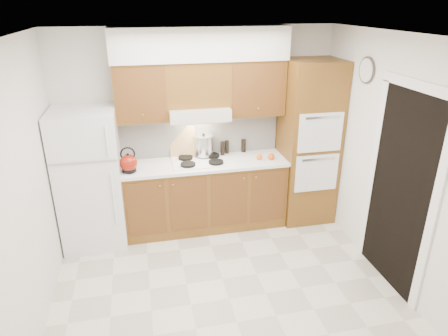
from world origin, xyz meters
The scene contains 26 objects.
floor centered at (0.00, 0.00, 0.00)m, with size 3.60×3.60×0.00m, color beige.
ceiling centered at (0.00, 0.00, 2.60)m, with size 3.60×3.60×0.00m, color white.
wall_back centered at (0.00, 1.50, 1.30)m, with size 3.60×0.02×2.60m, color silver.
wall_left centered at (-1.80, 0.00, 1.30)m, with size 0.02×3.00×2.60m, color silver.
wall_right centered at (1.80, 0.00, 1.30)m, with size 0.02×3.00×2.60m, color silver.
fridge centered at (-1.41, 1.14, 0.86)m, with size 0.75×0.72×1.72m, color white.
base_cabinets centered at (0.02, 1.20, 0.45)m, with size 2.11×0.60×0.90m, color brown.
countertop centered at (0.03, 1.19, 0.92)m, with size 2.13×0.62×0.04m, color white.
backsplash centered at (0.02, 1.49, 1.22)m, with size 2.11×0.03×0.56m, color white.
oven_cabinet centered at (1.44, 1.18, 1.10)m, with size 0.70×0.65×2.20m, color brown.
upper_cab_left centered at (-0.71, 1.33, 1.85)m, with size 0.63×0.33×0.70m, color brown.
upper_cab_right centered at (0.72, 1.33, 1.85)m, with size 0.73×0.33×0.70m, color brown.
range_hood centered at (-0.02, 1.27, 1.57)m, with size 0.75×0.45×0.15m, color silver.
upper_cab_over_hood centered at (-0.02, 1.33, 1.92)m, with size 0.75×0.33×0.55m, color brown.
soffit centered at (0.03, 1.32, 2.40)m, with size 2.13×0.36×0.40m, color silver.
cooktop centered at (-0.02, 1.21, 0.95)m, with size 0.74×0.50×0.01m, color white.
doorway centered at (1.79, -0.35, 1.05)m, with size 0.02×0.90×2.10m, color black.
wall_clock centered at (1.79, 0.55, 2.15)m, with size 0.30×0.30×0.02m, color #3F3833.
kettle centered at (-0.93, 1.07, 1.06)m, with size 0.21×0.21×0.21m, color maroon.
cutting_board centered at (-0.22, 1.45, 1.14)m, with size 0.32×0.02×0.43m, color tan.
stock_pot centered at (0.05, 1.38, 1.10)m, with size 0.25×0.25×0.26m, color silver.
condiment_a centered at (0.30, 1.36, 1.04)m, with size 0.06×0.06×0.20m, color black.
condiment_b centered at (0.38, 1.45, 1.03)m, with size 0.06×0.06×0.18m, color black.
condiment_c centered at (0.62, 1.45, 1.03)m, with size 0.06×0.06×0.18m, color black.
orange_near centered at (0.89, 1.09, 0.98)m, with size 0.09×0.09×0.09m, color #DF460B.
orange_far centered at (0.74, 1.12, 0.98)m, with size 0.08×0.08×0.08m, color #FF510D.
Camera 1 is at (-0.76, -3.55, 2.87)m, focal length 32.00 mm.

